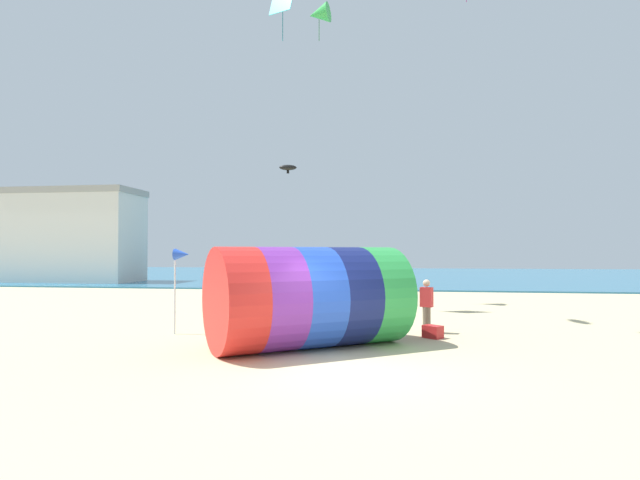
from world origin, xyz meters
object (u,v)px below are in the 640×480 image
Objects in this scene: kite_handler at (427,306)px; kite_green_delta at (319,14)px; beach_flag at (181,258)px; giant_inflatable_tube at (310,297)px; kite_black_parafoil at (288,168)px; cooler_box at (433,332)px.

kite_handler is 0.88× the size of kite_green_delta.
beach_flag is at bearing -170.41° from kite_handler.
giant_inflatable_tube is at bearing -138.87° from kite_handler.
kite_black_parafoil reaches higher than cooler_box.
kite_black_parafoil is 1.83× the size of cooler_box.
kite_handler reaches higher than cooler_box.
kite_black_parafoil is (-3.15, 12.35, 5.51)m from giant_inflatable_tube.
kite_green_delta is 17.39m from cooler_box.
kite_green_delta reaches higher than kite_handler.
giant_inflatable_tube is 3.41× the size of kite_handler.
giant_inflatable_tube reaches higher than kite_handler.
cooler_box is at bearing -63.46° from kite_green_delta.
kite_handler is at bearing -56.68° from kite_black_parafoil.
kite_handler is 7.58m from beach_flag.
beach_flag reaches higher than cooler_box.
cooler_box is at bearing 30.37° from giant_inflatable_tube.
beach_flag is at bearing -176.94° from cooler_box.
kite_green_delta is 0.72× the size of beach_flag.
kite_handler is 0.63× the size of beach_flag.
kite_green_delta is at bearing -33.17° from kite_black_parafoil.
kite_handler is at bearing 97.57° from cooler_box.
giant_inflatable_tube is 13.89m from kite_black_parafoil.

